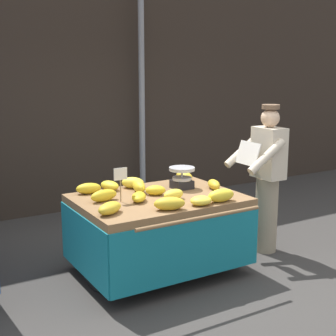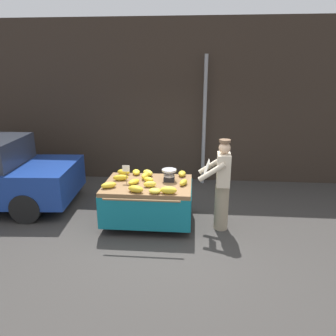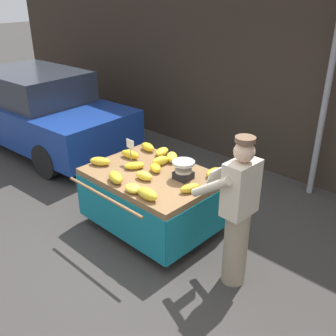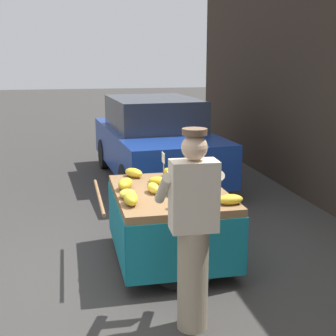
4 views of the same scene
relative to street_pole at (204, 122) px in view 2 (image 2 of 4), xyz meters
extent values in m
plane|color=#383533|center=(-0.73, -2.84, -1.62)|extent=(60.00, 60.00, 0.00)
cube|color=#332821|center=(-0.73, 0.35, 0.43)|extent=(16.00, 0.24, 4.10)
cylinder|color=gray|center=(0.00, 0.00, 0.00)|extent=(0.09, 0.09, 3.23)
cube|color=olive|center=(-1.09, -2.41, -0.83)|extent=(1.64, 1.19, 0.08)
cylinder|color=black|center=(-1.83, -2.41, -1.24)|extent=(0.05, 0.76, 0.76)
cylinder|color=#B7B7BC|center=(-1.86, -2.41, -1.24)|extent=(0.01, 0.14, 0.14)
cylinder|color=black|center=(-0.36, -2.41, -1.24)|extent=(0.05, 0.76, 0.76)
cylinder|color=#B7B7BC|center=(-0.33, -2.41, -1.24)|extent=(0.01, 0.14, 0.14)
cylinder|color=#4C4742|center=(-1.09, -1.90, -1.24)|extent=(0.05, 0.05, 0.75)
cube|color=#147284|center=(-1.09, -3.01, -1.17)|extent=(1.64, 0.02, 0.60)
cube|color=#147284|center=(-1.09, -1.82, -1.17)|extent=(1.64, 0.02, 0.60)
cube|color=#147284|center=(-1.91, -2.41, -1.17)|extent=(0.02, 1.19, 0.60)
cube|color=#147284|center=(-0.28, -2.41, -1.17)|extent=(0.02, 1.19, 0.60)
cylinder|color=olive|center=(-1.09, -3.19, -0.81)|extent=(1.31, 0.04, 0.04)
cube|color=black|center=(-0.70, -2.25, -0.75)|extent=(0.20, 0.20, 0.09)
cylinder|color=#B7B7BC|center=(-0.70, -2.25, -0.65)|extent=(0.02, 0.02, 0.11)
cylinder|color=#B7B7BC|center=(-0.70, -2.25, -0.57)|extent=(0.28, 0.28, 0.04)
cylinder|color=#B7B7BC|center=(-0.70, -2.25, -0.68)|extent=(0.21, 0.21, 0.03)
cylinder|color=#997A51|center=(-1.51, -2.40, -0.68)|extent=(0.01, 0.01, 0.22)
cube|color=white|center=(-1.51, -2.40, -0.51)|extent=(0.14, 0.01, 0.12)
ellipsoid|color=gold|center=(-0.42, -2.45, -0.74)|extent=(0.19, 0.28, 0.10)
ellipsoid|color=gold|center=(-1.24, -2.89, -0.73)|extent=(0.33, 0.24, 0.12)
ellipsoid|color=gold|center=(-0.47, -1.94, -0.74)|extent=(0.15, 0.26, 0.10)
ellipsoid|color=yellow|center=(-0.66, -2.90, -0.73)|extent=(0.29, 0.15, 0.13)
ellipsoid|color=gold|center=(-1.64, -2.30, -0.73)|extent=(0.31, 0.17, 0.12)
ellipsoid|color=gold|center=(-1.09, -2.35, -0.74)|extent=(0.24, 0.22, 0.10)
ellipsoid|color=yellow|center=(-1.03, -2.61, -0.74)|extent=(0.25, 0.16, 0.11)
ellipsoid|color=yellow|center=(-1.16, -1.97, -0.73)|extent=(0.28, 0.28, 0.12)
ellipsoid|color=yellow|center=(-1.18, -2.17, -0.73)|extent=(0.16, 0.26, 0.12)
ellipsoid|color=yellow|center=(-0.90, -2.91, -0.75)|extent=(0.24, 0.20, 0.09)
ellipsoid|color=gold|center=(-1.77, -2.72, -0.74)|extent=(0.32, 0.27, 0.11)
ellipsoid|color=yellow|center=(-1.41, -1.91, -0.74)|extent=(0.20, 0.28, 0.10)
ellipsoid|color=gold|center=(-1.66, -1.95, -0.73)|extent=(0.28, 0.18, 0.11)
ellipsoid|color=gold|center=(-1.35, -2.48, -0.75)|extent=(0.26, 0.29, 0.09)
cylinder|color=gray|center=(0.29, -2.52, -1.18)|extent=(0.26, 0.26, 0.88)
cube|color=beige|center=(0.29, -2.52, -0.45)|extent=(0.24, 0.39, 0.58)
sphere|color=#DBB28E|center=(0.29, -2.52, -0.05)|extent=(0.21, 0.21, 0.21)
cylinder|color=brown|center=(0.29, -2.52, 0.07)|extent=(0.20, 0.20, 0.05)
cylinder|color=beige|center=(0.08, -2.72, -0.44)|extent=(0.48, 0.10, 0.37)
cylinder|color=beige|center=(0.09, -2.30, -0.44)|extent=(0.48, 0.10, 0.37)
cube|color=silver|center=(-0.01, -2.51, -0.43)|extent=(0.10, 0.34, 0.25)
cylinder|color=black|center=(-3.58, -1.03, -1.32)|extent=(0.61, 0.22, 0.60)
cylinder|color=black|center=(-3.48, -2.59, -1.32)|extent=(0.61, 0.22, 0.60)
camera|label=1|loc=(-3.45, -6.57, 0.49)|focal=51.68mm
camera|label=2|loc=(-0.24, -8.00, 1.27)|focal=33.97mm
camera|label=3|loc=(2.12, -5.49, 1.41)|focal=41.64mm
camera|label=4|loc=(3.89, -3.49, 0.65)|focal=51.59mm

